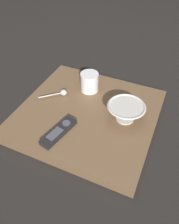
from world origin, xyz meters
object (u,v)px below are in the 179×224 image
object	(u,v)px
coffee_mug	(89,82)
teaspoon	(62,93)
tv_remote_near	(59,132)
cereal_bowl	(126,111)

from	to	relation	value
coffee_mug	teaspoon	bearing A→B (deg)	-46.33
tv_remote_near	coffee_mug	bearing A→B (deg)	-178.72
cereal_bowl	teaspoon	xyz separation A→B (m)	(-0.03, -0.32, -0.03)
teaspoon	tv_remote_near	xyz separation A→B (m)	(0.21, 0.11, -0.00)
cereal_bowl	tv_remote_near	world-z (taller)	cereal_bowl
coffee_mug	teaspoon	size ratio (longest dim) A/B	1.06
teaspoon	cereal_bowl	bearing A→B (deg)	85.02
coffee_mug	teaspoon	distance (m)	0.14
coffee_mug	cereal_bowl	bearing A→B (deg)	60.93
tv_remote_near	teaspoon	bearing A→B (deg)	-153.77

